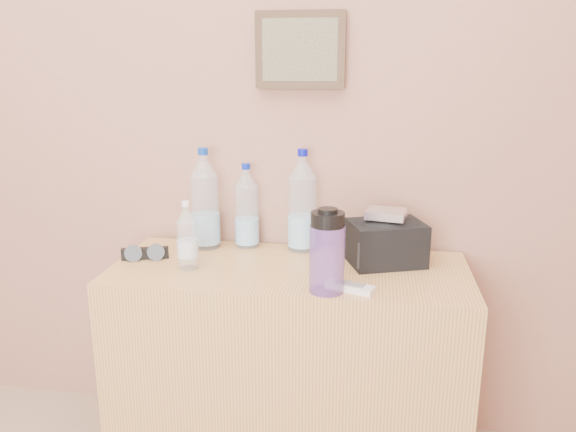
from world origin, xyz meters
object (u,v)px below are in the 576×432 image
object	(u,v)px
pet_large_b	(247,210)
sunglasses	(145,253)
pet_large_c	(302,206)
nalgene_bottle	(327,251)
pet_large_a	(205,204)
dresser	(289,366)
foil_packet	(386,214)
ac_remote	(350,287)
pet_small	(187,239)
toiletry_bag	(386,240)

from	to	relation	value
pet_large_b	sunglasses	bearing A→B (deg)	-148.58
pet_large_c	nalgene_bottle	bearing A→B (deg)	-71.98
pet_large_b	pet_large_c	distance (m)	0.20
pet_large_b	pet_large_c	world-z (taller)	pet_large_c
pet_large_a	sunglasses	bearing A→B (deg)	-136.15
dresser	pet_large_a	xyz separation A→B (m)	(-0.33, 0.16, 0.52)
nalgene_bottle	foil_packet	size ratio (longest dim) A/B	2.01
pet_large_b	ac_remote	distance (m)	0.54
ac_remote	foil_packet	world-z (taller)	foil_packet
nalgene_bottle	sunglasses	size ratio (longest dim) A/B	1.59
sunglasses	pet_small	bearing A→B (deg)	-37.87
pet_large_a	pet_large_b	distance (m)	0.15
toiletry_bag	dresser	bearing A→B (deg)	175.65
pet_large_a	foil_packet	size ratio (longest dim) A/B	2.91
pet_large_b	pet_small	world-z (taller)	pet_large_b
pet_large_b	foil_packet	bearing A→B (deg)	-13.76
pet_large_c	foil_packet	size ratio (longest dim) A/B	2.91
dresser	toiletry_bag	distance (m)	0.54
pet_large_a	sunglasses	xyz separation A→B (m)	(-0.17, -0.16, -0.14)
dresser	pet_small	distance (m)	0.56
pet_small	sunglasses	xyz separation A→B (m)	(-0.17, 0.06, -0.08)
dresser	pet_large_b	size ratio (longest dim) A/B	3.81
toiletry_bag	foil_packet	size ratio (longest dim) A/B	1.90
foil_packet	pet_large_b	bearing A→B (deg)	166.24
nalgene_bottle	pet_large_a	bearing A→B (deg)	143.44
dresser	toiletry_bag	size ratio (longest dim) A/B	4.92
pet_large_c	nalgene_bottle	xyz separation A→B (m)	(0.12, -0.37, -0.04)
pet_large_a	nalgene_bottle	bearing A→B (deg)	-36.56
dresser	pet_large_b	bearing A→B (deg)	133.37
pet_small	ac_remote	world-z (taller)	pet_small
sunglasses	pet_large_c	bearing A→B (deg)	1.64
pet_large_c	ac_remote	distance (m)	0.42
pet_large_b	nalgene_bottle	distance (m)	0.49
pet_large_b	ac_remote	xyz separation A→B (m)	(0.39, -0.36, -0.12)
pet_large_c	toiletry_bag	world-z (taller)	pet_large_c
pet_large_c	sunglasses	world-z (taller)	pet_large_c
sunglasses	toiletry_bag	distance (m)	0.81
sunglasses	ac_remote	bearing A→B (deg)	-31.58
ac_remote	toiletry_bag	distance (m)	0.28
pet_large_c	ac_remote	world-z (taller)	pet_large_c
sunglasses	toiletry_bag	xyz separation A→B (m)	(0.80, 0.08, 0.06)
pet_large_b	foil_packet	world-z (taller)	pet_large_b
dresser	toiletry_bag	xyz separation A→B (m)	(0.31, 0.08, 0.44)
pet_large_b	dresser	bearing A→B (deg)	-46.63
sunglasses	foil_packet	size ratio (longest dim) A/B	1.27
pet_small	toiletry_bag	xyz separation A→B (m)	(0.63, 0.14, -0.02)
pet_large_a	pet_small	world-z (taller)	pet_large_a
pet_large_b	pet_small	size ratio (longest dim) A/B	1.36
dresser	pet_large_c	size ratio (longest dim) A/B	3.21
pet_small	toiletry_bag	size ratio (longest dim) A/B	0.95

